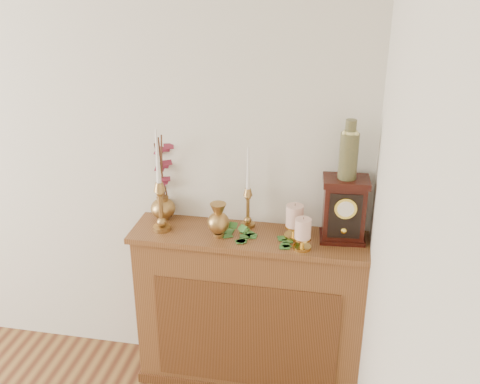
% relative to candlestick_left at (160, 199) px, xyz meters
% --- Properties ---
extents(console_shelf, '(1.24, 0.34, 0.93)m').
position_rel_candlestick_left_xyz_m(console_shelf, '(0.46, 0.03, -0.67)').
color(console_shelf, brown).
rests_on(console_shelf, ground).
extents(candlestick_left, '(0.09, 0.09, 0.55)m').
position_rel_candlestick_left_xyz_m(candlestick_left, '(0.00, 0.00, 0.00)').
color(candlestick_left, '#A37D41').
rests_on(candlestick_left, console_shelf).
extents(candlestick_center, '(0.07, 0.07, 0.44)m').
position_rel_candlestick_left_xyz_m(candlestick_center, '(0.43, 0.12, -0.03)').
color(candlestick_center, '#A37D41').
rests_on(candlestick_center, console_shelf).
extents(bud_vase, '(0.11, 0.11, 0.18)m').
position_rel_candlestick_left_xyz_m(bud_vase, '(0.30, -0.01, -0.09)').
color(bud_vase, '#A37D41').
rests_on(bud_vase, console_shelf).
extents(ginger_jar, '(0.20, 0.21, 0.49)m').
position_rel_candlestick_left_xyz_m(ginger_jar, '(-0.03, 0.16, 0.04)').
color(ginger_jar, '#A37D41').
rests_on(ginger_jar, console_shelf).
extents(pillar_candle_left, '(0.10, 0.10, 0.19)m').
position_rel_candlestick_left_xyz_m(pillar_candle_left, '(0.68, 0.04, -0.08)').
color(pillar_candle_left, gold).
rests_on(pillar_candle_left, console_shelf).
extents(pillar_candle_right, '(0.09, 0.09, 0.17)m').
position_rel_candlestick_left_xyz_m(pillar_candle_right, '(0.73, -0.06, -0.09)').
color(pillar_candle_right, gold).
rests_on(pillar_candle_right, console_shelf).
extents(ivy_garland, '(0.46, 0.16, 0.08)m').
position_rel_candlestick_left_xyz_m(ivy_garland, '(0.55, 0.01, -0.17)').
color(ivy_garland, '#2C6024').
rests_on(ivy_garland, console_shelf).
extents(mantel_clock, '(0.23, 0.17, 0.33)m').
position_rel_candlestick_left_xyz_m(mantel_clock, '(0.92, 0.07, -0.02)').
color(mantel_clock, '#37100B').
rests_on(mantel_clock, console_shelf).
extents(ceramic_vase, '(0.09, 0.09, 0.29)m').
position_rel_candlestick_left_xyz_m(ceramic_vase, '(0.92, 0.07, 0.28)').
color(ceramic_vase, '#172F24').
rests_on(ceramic_vase, mantel_clock).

